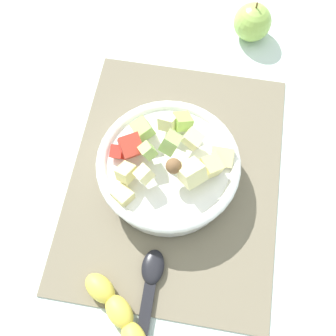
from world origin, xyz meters
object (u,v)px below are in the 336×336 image
salad_bowl (168,169)px  banana_whole (118,313)px  serving_spoon (149,293)px  whole_apple (252,22)px

salad_bowl → banana_whole: 0.24m
banana_whole → serving_spoon: bearing=-47.1°
salad_bowl → whole_apple: size_ratio=2.71×
whole_apple → banana_whole: bearing=165.6°
serving_spoon → banana_whole: (-0.04, 0.04, 0.01)m
salad_bowl → serving_spoon: salad_bowl is taller
whole_apple → banana_whole: size_ratio=0.68×
serving_spoon → banana_whole: size_ratio=1.57×
serving_spoon → whole_apple: 0.56m
salad_bowl → banana_whole: size_ratio=1.84×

